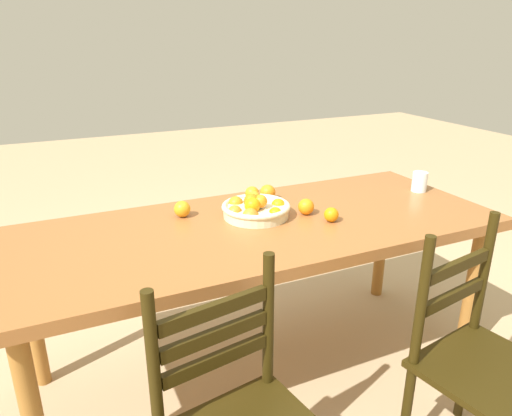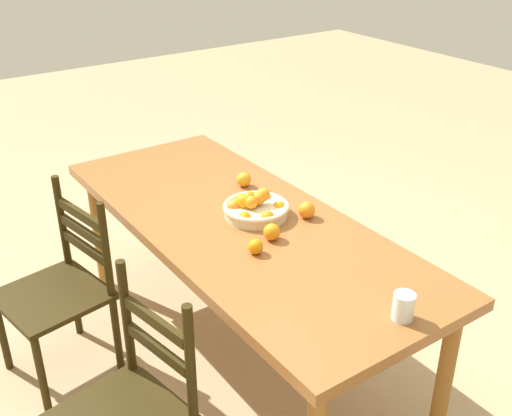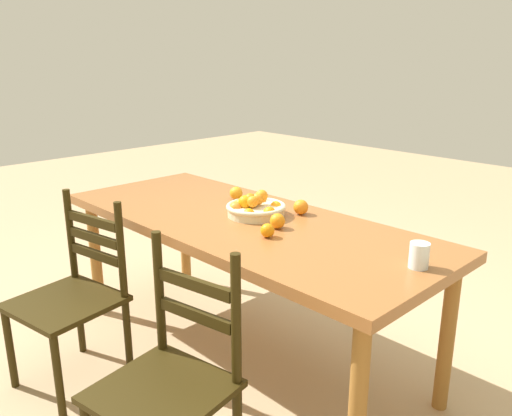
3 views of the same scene
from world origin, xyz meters
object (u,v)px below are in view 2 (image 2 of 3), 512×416
Objects in this scene: dining_table at (240,233)px; fruit_bowl at (255,208)px; chair_by_cabinet at (62,289)px; orange_loose_1 at (256,247)px; orange_loose_0 at (244,180)px; orange_loose_2 at (272,232)px; orange_loose_3 at (307,210)px; chair_near_window at (129,414)px; drinking_glass at (403,306)px.

dining_table is 0.14m from fruit_bowl.
orange_loose_1 is at bearing 32.38° from chair_by_cabinet.
orange_loose_0 reaches higher than dining_table.
orange_loose_3 is (0.07, -0.25, 0.00)m from orange_loose_2.
fruit_bowl reaches higher than orange_loose_3.
chair_by_cabinet reaches higher than orange_loose_1.
orange_loose_0 reaches higher than orange_loose_1.
orange_loose_2 reaches higher than dining_table.
orange_loose_3 is (0.32, -1.05, 0.37)m from chair_near_window.
orange_loose_2 is 0.72× the size of drinking_glass.
dining_table is 6.87× the size of fruit_bowl.
chair_near_window is 14.44× the size of orange_loose_1.
orange_loose_0 is 0.95× the size of orange_loose_3.
chair_by_cabinet reaches higher than fruit_bowl.
orange_loose_3 is 0.76× the size of drinking_glass.
orange_loose_3 is at bearing 50.74° from chair_by_cabinet.
orange_loose_3 reaches higher than dining_table.
fruit_bowl reaches higher than dining_table.
drinking_glass reaches higher than orange_loose_1.
orange_loose_1 is at bearing 96.11° from chair_near_window.
chair_near_window is 1.03m from drinking_glass.
dining_table is 0.96m from chair_near_window.
chair_near_window is at bearing 62.29° from drinking_glass.
drinking_glass reaches higher than orange_loose_2.
chair_by_cabinet is at bearing 60.61° from orange_loose_3.
fruit_bowl is 4.19× the size of orange_loose_2.
orange_loose_2 is at bearing 3.95° from drinking_glass.
orange_loose_0 is 1.22m from drinking_glass.
fruit_bowl is at bearing 53.35° from chair_by_cabinet.
orange_loose_0 is 0.45m from orange_loose_3.
orange_loose_2 is (-0.51, 0.20, -0.00)m from orange_loose_0.
orange_loose_1 is at bearing 158.91° from dining_table.
orange_loose_3 reaches higher than orange_loose_2.
fruit_bowl is 0.33m from orange_loose_1.
orange_loose_3 is (-0.56, -0.99, 0.36)m from chair_by_cabinet.
fruit_bowl is 4.78× the size of orange_loose_1.
orange_loose_0 is (0.29, -0.13, -0.00)m from fruit_bowl.
dining_table is 0.32m from orange_loose_3.
orange_loose_1 is at bearing 108.80° from orange_loose_3.
dining_table is 2.31× the size of chair_by_cabinet.
chair_by_cabinet reaches higher than orange_loose_3.
orange_loose_0 and orange_loose_2 have the same top height.
orange_loose_1 is (0.20, -0.68, 0.36)m from chair_near_window.
orange_loose_0 is (0.28, -0.21, 0.11)m from dining_table.
orange_loose_1 is (-0.28, 0.11, 0.10)m from dining_table.
dining_table is at bearing 143.04° from orange_loose_0.
chair_near_window reaches higher than orange_loose_1.
orange_loose_1 is at bearing 150.37° from orange_loose_0.
chair_near_window is 3.02× the size of fruit_bowl.
drinking_glass reaches higher than orange_loose_3.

